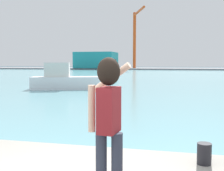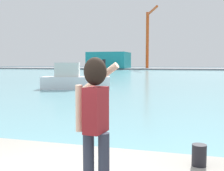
{
  "view_description": "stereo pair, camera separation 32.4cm",
  "coord_description": "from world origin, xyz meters",
  "px_view_note": "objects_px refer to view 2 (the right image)",
  "views": [
    {
      "loc": [
        1.44,
        -3.22,
        2.2
      ],
      "look_at": [
        -0.05,
        3.2,
        1.66
      ],
      "focal_mm": 44.31,
      "sensor_mm": 36.0,
      "label": 1
    },
    {
      "loc": [
        1.76,
        -3.14,
        2.2
      ],
      "look_at": [
        -0.05,
        3.2,
        1.66
      ],
      "focal_mm": 44.31,
      "sensor_mm": 36.0,
      "label": 2
    }
  ],
  "objects_px": {
    "person_photographer": "(95,113)",
    "port_crane": "(148,33)",
    "boat_moored": "(74,80)",
    "warehouse_left": "(109,60)",
    "harbor_bollard": "(199,155)"
  },
  "relations": [
    {
      "from": "warehouse_left",
      "to": "port_crane",
      "type": "height_order",
      "value": "port_crane"
    },
    {
      "from": "person_photographer",
      "to": "harbor_bollard",
      "type": "height_order",
      "value": "person_photographer"
    },
    {
      "from": "harbor_bollard",
      "to": "warehouse_left",
      "type": "height_order",
      "value": "warehouse_left"
    },
    {
      "from": "person_photographer",
      "to": "port_crane",
      "type": "height_order",
      "value": "port_crane"
    },
    {
      "from": "person_photographer",
      "to": "harbor_bollard",
      "type": "xyz_separation_m",
      "value": [
        1.28,
        1.45,
        -0.89
      ]
    },
    {
      "from": "boat_moored",
      "to": "warehouse_left",
      "type": "height_order",
      "value": "warehouse_left"
    },
    {
      "from": "person_photographer",
      "to": "boat_moored",
      "type": "bearing_deg",
      "value": 32.18
    },
    {
      "from": "person_photographer",
      "to": "port_crane",
      "type": "bearing_deg",
      "value": 15.76
    },
    {
      "from": "person_photographer",
      "to": "port_crane",
      "type": "relative_size",
      "value": 0.09
    },
    {
      "from": "harbor_bollard",
      "to": "boat_moored",
      "type": "xyz_separation_m",
      "value": [
        -9.55,
        16.76,
        0.09
      ]
    },
    {
      "from": "boat_moored",
      "to": "port_crane",
      "type": "height_order",
      "value": "port_crane"
    },
    {
      "from": "person_photographer",
      "to": "warehouse_left",
      "type": "xyz_separation_m",
      "value": [
        -25.53,
        86.85,
        1.54
      ]
    },
    {
      "from": "warehouse_left",
      "to": "person_photographer",
      "type": "bearing_deg",
      "value": -73.62
    },
    {
      "from": "boat_moored",
      "to": "port_crane",
      "type": "relative_size",
      "value": 0.32
    },
    {
      "from": "boat_moored",
      "to": "warehouse_left",
      "type": "bearing_deg",
      "value": 86.39
    }
  ]
}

